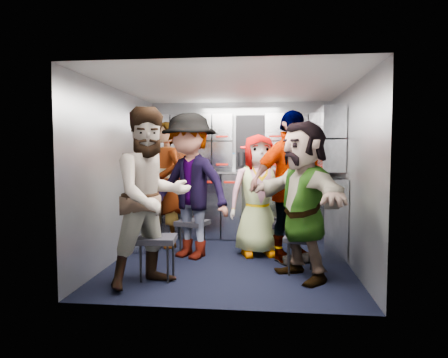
# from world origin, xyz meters

# --- Properties ---
(floor) EXTENTS (3.00, 3.00, 0.00)m
(floor) POSITION_xyz_m (0.00, 0.00, 0.00)
(floor) COLOR black
(floor) RESTS_ON ground
(wall_back) EXTENTS (2.80, 0.04, 2.10)m
(wall_back) POSITION_xyz_m (0.00, 1.50, 1.05)
(wall_back) COLOR gray
(wall_back) RESTS_ON ground
(wall_left) EXTENTS (0.04, 3.00, 2.10)m
(wall_left) POSITION_xyz_m (-1.40, 0.00, 1.05)
(wall_left) COLOR gray
(wall_left) RESTS_ON ground
(wall_right) EXTENTS (0.04, 3.00, 2.10)m
(wall_right) POSITION_xyz_m (1.40, 0.00, 1.05)
(wall_right) COLOR gray
(wall_right) RESTS_ON ground
(ceiling) EXTENTS (2.80, 3.00, 0.02)m
(ceiling) POSITION_xyz_m (0.00, 0.00, 2.10)
(ceiling) COLOR silver
(ceiling) RESTS_ON wall_back
(cart_bank_back) EXTENTS (2.68, 0.38, 0.99)m
(cart_bank_back) POSITION_xyz_m (0.00, 1.29, 0.49)
(cart_bank_back) COLOR gray
(cart_bank_back) RESTS_ON ground
(cart_bank_left) EXTENTS (0.38, 0.76, 0.99)m
(cart_bank_left) POSITION_xyz_m (-1.19, 0.56, 0.49)
(cart_bank_left) COLOR gray
(cart_bank_left) RESTS_ON ground
(counter) EXTENTS (2.68, 0.42, 0.03)m
(counter) POSITION_xyz_m (0.00, 1.29, 1.01)
(counter) COLOR silver
(counter) RESTS_ON cart_bank_back
(locker_bank_back) EXTENTS (2.68, 0.28, 0.82)m
(locker_bank_back) POSITION_xyz_m (0.00, 1.35, 1.49)
(locker_bank_back) COLOR gray
(locker_bank_back) RESTS_ON wall_back
(locker_bank_right) EXTENTS (0.28, 1.00, 0.82)m
(locker_bank_right) POSITION_xyz_m (1.25, 0.70, 1.49)
(locker_bank_right) COLOR gray
(locker_bank_right) RESTS_ON wall_right
(right_cabinet) EXTENTS (0.28, 1.20, 1.00)m
(right_cabinet) POSITION_xyz_m (1.25, 0.60, 0.50)
(right_cabinet) COLOR gray
(right_cabinet) RESTS_ON ground
(coffee_niche) EXTENTS (0.46, 0.16, 0.84)m
(coffee_niche) POSITION_xyz_m (0.18, 1.41, 1.47)
(coffee_niche) COLOR black
(coffee_niche) RESTS_ON wall_back
(red_latch_strip) EXTENTS (2.60, 0.02, 0.03)m
(red_latch_strip) POSITION_xyz_m (0.00, 1.09, 0.88)
(red_latch_strip) COLOR #950F08
(red_latch_strip) RESTS_ON cart_bank_back
(jump_seat_near_left) EXTENTS (0.42, 0.40, 0.45)m
(jump_seat_near_left) POSITION_xyz_m (-0.70, -0.77, 0.40)
(jump_seat_near_left) COLOR black
(jump_seat_near_left) RESTS_ON ground
(jump_seat_mid_left) EXTENTS (0.46, 0.45, 0.43)m
(jump_seat_mid_left) POSITION_xyz_m (-0.53, 0.30, 0.38)
(jump_seat_mid_left) COLOR black
(jump_seat_mid_left) RESTS_ON ground
(jump_seat_center) EXTENTS (0.51, 0.50, 0.46)m
(jump_seat_center) POSITION_xyz_m (0.32, 0.52, 0.41)
(jump_seat_center) COLOR black
(jump_seat_center) RESTS_ON ground
(jump_seat_mid_right) EXTENTS (0.41, 0.39, 0.44)m
(jump_seat_mid_right) POSITION_xyz_m (0.70, 0.27, 0.39)
(jump_seat_mid_right) COLOR black
(jump_seat_mid_right) RESTS_ON ground
(jump_seat_near_right) EXTENTS (0.40, 0.39, 0.41)m
(jump_seat_near_right) POSITION_xyz_m (0.80, -0.39, 0.36)
(jump_seat_near_right) COLOR black
(jump_seat_near_right) RESTS_ON ground
(attendant_standing) EXTENTS (0.75, 0.74, 1.75)m
(attendant_standing) POSITION_xyz_m (-0.98, 0.67, 0.87)
(attendant_standing) COLOR black
(attendant_standing) RESTS_ON ground
(attendant_arc_a) EXTENTS (1.09, 1.08, 1.77)m
(attendant_arc_a) POSITION_xyz_m (-0.70, -0.95, 0.89)
(attendant_arc_a) COLOR black
(attendant_arc_a) RESTS_ON ground
(attendant_arc_b) EXTENTS (1.35, 1.13, 1.81)m
(attendant_arc_b) POSITION_xyz_m (-0.53, 0.12, 0.90)
(attendant_arc_b) COLOR black
(attendant_arc_b) RESTS_ON ground
(attendant_arc_c) EXTENTS (0.86, 0.66, 1.55)m
(attendant_arc_c) POSITION_xyz_m (0.32, 0.34, 0.78)
(attendant_arc_c) COLOR black
(attendant_arc_c) RESTS_ON ground
(attendant_arc_d) EXTENTS (1.15, 0.94, 1.83)m
(attendant_arc_d) POSITION_xyz_m (0.70, 0.09, 0.91)
(attendant_arc_d) COLOR black
(attendant_arc_d) RESTS_ON ground
(attendant_arc_e) EXTENTS (1.23, 1.56, 1.66)m
(attendant_arc_e) POSITION_xyz_m (0.80, -0.57, 0.83)
(attendant_arc_e) COLOR black
(attendant_arc_e) RESTS_ON ground
(bottle_left) EXTENTS (0.06, 0.06, 0.22)m
(bottle_left) POSITION_xyz_m (-0.52, 1.24, 1.14)
(bottle_left) COLOR white
(bottle_left) RESTS_ON counter
(bottle_mid) EXTENTS (0.06, 0.06, 0.27)m
(bottle_mid) POSITION_xyz_m (-0.07, 1.24, 1.16)
(bottle_mid) COLOR white
(bottle_mid) RESTS_ON counter
(bottle_right) EXTENTS (0.07, 0.07, 0.26)m
(bottle_right) POSITION_xyz_m (0.48, 1.24, 1.16)
(bottle_right) COLOR white
(bottle_right) RESTS_ON counter
(cup_left) EXTENTS (0.08, 0.08, 0.11)m
(cup_left) POSITION_xyz_m (-1.15, 1.23, 1.08)
(cup_left) COLOR beige
(cup_left) RESTS_ON counter
(cup_right) EXTENTS (0.09, 0.09, 0.11)m
(cup_right) POSITION_xyz_m (0.42, 1.23, 1.08)
(cup_right) COLOR beige
(cup_right) RESTS_ON counter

